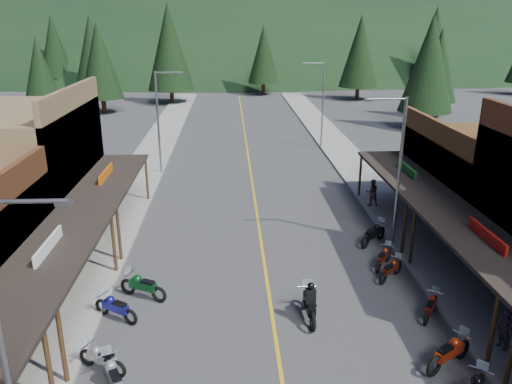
{
  "coord_description": "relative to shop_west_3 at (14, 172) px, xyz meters",
  "views": [
    {
      "loc": [
        -1.62,
        -16.23,
        11.55
      ],
      "look_at": [
        -0.29,
        8.55,
        3.0
      ],
      "focal_mm": 35.0,
      "sensor_mm": 36.0,
      "label": 1
    }
  ],
  "objects": [
    {
      "name": "ground",
      "position": [
        13.78,
        -11.3,
        -3.52
      ],
      "size": [
        220.0,
        220.0,
        0.0
      ],
      "primitive_type": "plane",
      "color": "#38383A",
      "rests_on": "ground"
    },
    {
      "name": "centerline",
      "position": [
        13.78,
        8.7,
        -3.51
      ],
      "size": [
        0.15,
        90.0,
        0.01
      ],
      "primitive_type": "cube",
      "color": "gold",
      "rests_on": "ground"
    },
    {
      "name": "sidewalk_west",
      "position": [
        5.08,
        8.7,
        -3.44
      ],
      "size": [
        3.4,
        94.0,
        0.15
      ],
      "primitive_type": "cube",
      "color": "gray",
      "rests_on": "ground"
    },
    {
      "name": "sidewalk_east",
      "position": [
        22.48,
        8.7,
        -3.44
      ],
      "size": [
        3.4,
        94.0,
        0.15
      ],
      "primitive_type": "cube",
      "color": "gray",
      "rests_on": "ground"
    },
    {
      "name": "shop_west_3",
      "position": [
        0.0,
        0.0,
        0.0
      ],
      "size": [
        10.9,
        10.2,
        8.2
      ],
      "color": "brown",
      "rests_on": "ground"
    },
    {
      "name": "shop_east_3",
      "position": [
        27.54,
        0.0,
        -0.99
      ],
      "size": [
        10.9,
        10.2,
        6.2
      ],
      "color": "#4C2D16",
      "rests_on": "ground"
    },
    {
      "name": "streetlight_0",
      "position": [
        6.83,
        -17.3,
        0.94
      ],
      "size": [
        2.16,
        0.18,
        8.0
      ],
      "color": "gray",
      "rests_on": "ground"
    },
    {
      "name": "streetlight_1",
      "position": [
        6.83,
        10.7,
        0.94
      ],
      "size": [
        2.16,
        0.18,
        8.0
      ],
      "color": "gray",
      "rests_on": "ground"
    },
    {
      "name": "streetlight_2",
      "position": [
        20.74,
        -3.3,
        0.94
      ],
      "size": [
        2.16,
        0.18,
        8.0
      ],
      "color": "gray",
      "rests_on": "ground"
    },
    {
      "name": "streetlight_3",
      "position": [
        20.74,
        18.7,
        0.94
      ],
      "size": [
        2.16,
        0.18,
        8.0
      ],
      "color": "gray",
      "rests_on": "ground"
    },
    {
      "name": "ridge_hill",
      "position": [
        13.78,
        123.7,
        -3.52
      ],
      "size": [
        310.0,
        140.0,
        60.0
      ],
      "primitive_type": "ellipsoid",
      "color": "black",
      "rests_on": "ground"
    },
    {
      "name": "pine_1",
      "position": [
        -10.22,
        58.7,
        3.72
      ],
      "size": [
        5.88,
        5.88,
        12.5
      ],
      "color": "black",
      "rests_on": "ground"
    },
    {
      "name": "pine_2",
      "position": [
        3.78,
        46.7,
        4.47
      ],
      "size": [
        6.72,
        6.72,
        14.0
      ],
      "color": "black",
      "rests_on": "ground"
    },
    {
      "name": "pine_3",
      "position": [
        17.78,
        54.7,
        2.96
      ],
      "size": [
        5.04,
        5.04,
        11.0
      ],
      "color": "black",
      "rests_on": "ground"
    },
    {
      "name": "pine_4",
      "position": [
        31.78,
        48.7,
        3.72
      ],
      "size": [
        5.88,
        5.88,
        12.5
      ],
      "color": "black",
      "rests_on": "ground"
    },
    {
      "name": "pine_5",
      "position": [
        47.78,
        60.7,
        4.47
      ],
      "size": [
        6.72,
        6.72,
        14.0
      ],
      "color": "black",
      "rests_on": "ground"
    },
    {
      "name": "pine_7",
      "position": [
        -18.22,
        64.7,
        3.72
      ],
      "size": [
        5.88,
        5.88,
        12.5
      ],
      "color": "black",
      "rests_on": "ground"
    },
    {
      "name": "pine_8",
      "position": [
        -8.22,
        28.7,
        2.46
      ],
      "size": [
        4.48,
        4.48,
        10.0
      ],
      "color": "black",
      "rests_on": "ground"
    },
    {
      "name": "pine_9",
      "position": [
        37.78,
        33.7,
        2.86
      ],
      "size": [
        4.93,
        4.93,
        10.8
      ],
      "color": "black",
      "rests_on": "ground"
    },
    {
      "name": "pine_10",
      "position": [
        -4.22,
        38.7,
        3.27
      ],
      "size": [
        5.38,
        5.38,
        11.6
      ],
      "color": "black",
      "rests_on": "ground"
    },
    {
      "name": "pine_11",
      "position": [
        33.78,
        26.7,
        3.67
      ],
      "size": [
        5.82,
        5.82,
        12.4
      ],
      "color": "black",
      "rests_on": "ground"
    },
    {
      "name": "bike_west_6",
      "position": [
        8.26,
        -13.98,
        -2.88
      ],
      "size": [
        1.69,
        2.34,
        1.29
      ],
      "primitive_type": null,
      "rotation": [
        0.0,
        0.0,
        0.47
      ],
      "color": "#96969B",
      "rests_on": "ground"
    },
    {
      "name": "bike_west_7",
      "position": [
        7.62,
        -12.89,
        -2.96
      ],
      "size": [
        2.05,
        1.52,
        1.13
      ],
      "primitive_type": null,
      "rotation": [
        0.0,
        0.0,
        1.07
      ],
      "color": "#949498",
      "rests_on": "ground"
    },
    {
      "name": "bike_west_8",
      "position": [
        7.42,
        -9.72,
        -2.9
      ],
      "size": [
        2.21,
        1.75,
        1.23
      ],
      "primitive_type": null,
      "rotation": [
        0.0,
        0.0,
        1.01
      ],
      "color": "navy",
      "rests_on": "ground"
    },
    {
      "name": "bike_west_9",
      "position": [
        8.26,
        -8.11,
        -2.86
      ],
      "size": [
        2.4,
        1.73,
        1.31
      ],
      "primitive_type": null,
      "rotation": [
        0.0,
        0.0,
        1.1
      ],
      "color": "#0E471E",
      "rests_on": "ground"
    },
    {
      "name": "bike_east_7",
      "position": [
        19.67,
        -13.32,
        -2.87
      ],
      "size": [
        2.34,
        1.87,
        1.31
      ],
      "primitive_type": null,
      "rotation": [
        0.0,
        0.0,
        -1.01
      ],
      "color": "#B82B0D",
      "rests_on": "ground"
    },
    {
      "name": "bike_east_8",
      "position": [
        20.26,
        -10.2,
        -2.98
      ],
      "size": [
        1.59,
        1.91,
        1.08
      ],
      "primitive_type": null,
      "rotation": [
        0.0,
        0.0,
        -0.6
      ],
      "color": "maroon",
      "rests_on": "ground"
    },
    {
      "name": "bike_east_9",
      "position": [
        19.6,
        -6.99,
        -2.97
      ],
      "size": [
        1.84,
        1.8,
        1.11
      ],
      "primitive_type": null,
      "rotation": [
        0.0,
        0.0,
        -0.81
      ],
      "color": "#641F0D",
      "rests_on": "ground"
    },
    {
      "name": "bike_east_10",
      "position": [
        19.61,
        -5.76,
        -2.96
      ],
      "size": [
        1.67,
        1.99,
        1.13
      ],
      "primitive_type": null,
      "rotation": [
        0.0,
        0.0,
        -0.61
      ],
      "color": "maroon",
      "rests_on": "ground"
    },
    {
      "name": "bike_east_11",
      "position": [
        19.86,
        -3.08,
        -2.87
      ],
      "size": [
        2.18,
        2.13,
        1.31
      ],
      "primitive_type": null,
      "rotation": [
        0.0,
        0.0,
        -0.81
      ],
      "color": "black",
      "rests_on": "ground"
    },
    {
      "name": "rider_on_bike",
      "position": [
        15.26,
        -10.08,
        -2.8
      ],
      "size": [
        0.82,
        2.36,
        1.79
      ],
      "rotation": [
        0.0,
        0.0,
        0.02
      ],
      "color": "black",
      "rests_on": "ground"
    },
    {
      "name": "pedestrian_east_a",
      "position": [
        22.01,
        -12.57,
        -2.57
      ],
      "size": [
        0.5,
        0.65,
        1.6
      ],
      "primitive_type": "imported",
      "rotation": [
        0.0,
        0.0,
        -1.35
      ],
      "color": "#2B2132",
      "rests_on": "sidewalk_east"
    },
    {
      "name": "pedestrian_east_b",
      "position": [
        21.29,
        2.52,
        -2.49
      ],
      "size": [
        0.86,
        0.51,
        1.75
      ],
      "primitive_type": "imported",
      "rotation": [
        0.0,
        0.0,
        3.16
      ],
      "color": "brown",
      "rests_on": "sidewalk_east"
    }
  ]
}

